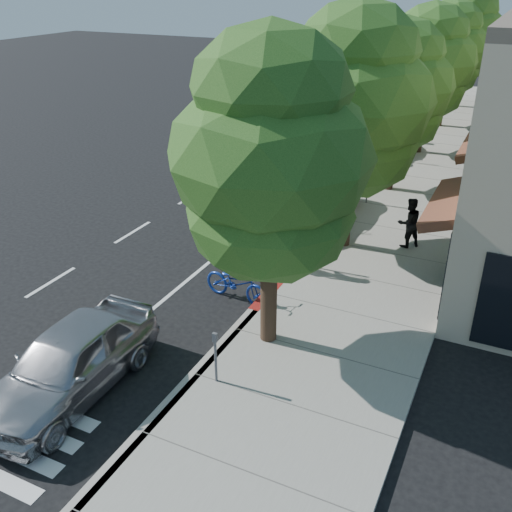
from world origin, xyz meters
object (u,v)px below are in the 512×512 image
Objects in this scene: street_tree_1 at (354,104)px; silver_suv at (306,202)px; street_tree_5 at (464,35)px; pedestrian at (409,223)px; street_tree_4 at (449,51)px; street_tree_0 at (270,161)px; near_car_a at (69,362)px; dark_suv_far at (392,112)px; white_pickup at (377,140)px; street_tree_2 at (399,88)px; street_tree_3 at (428,64)px; bicycle at (237,283)px; cyclist at (300,250)px; dark_sedan at (333,151)px.

silver_suv is (-1.95, 1.50, -3.97)m from street_tree_1.
pedestrian is (1.92, -23.25, -3.60)m from street_tree_5.
street_tree_0 is at bearing -90.00° from street_tree_4.
near_car_a is at bearing 21.46° from pedestrian.
dark_suv_far is (-0.73, 16.05, -0.03)m from silver_suv.
street_tree_2 is at bearing -76.31° from white_pickup.
street_tree_2 is 18.00m from street_tree_5.
street_tree_3 is at bearing 90.00° from street_tree_1.
near_car_a is at bearing -96.43° from street_tree_4.
street_tree_1 reaches higher than street_tree_4.
dark_suv_far is (-2.67, -0.45, -3.57)m from street_tree_4.
silver_suv is 3.33× the size of pedestrian.
bicycle is at bearing -110.08° from street_tree_1.
white_pickup is (-1.86, -13.00, -3.81)m from street_tree_5.
dark_suv_far is 17.42m from pedestrian.
street_tree_4 is 20.62m from cyclist.
white_pickup is at bearing -22.99° from cyclist.
street_tree_1 is 1.77× the size of dark_suv_far.
street_tree_2 is 3.34× the size of bicycle.
cyclist is (-0.65, -8.31, -3.43)m from street_tree_2.
near_car_a reaches higher than bicycle.
street_tree_1 is 10.75m from near_car_a.
dark_suv_far is (-2.02, 19.86, -0.06)m from cyclist.
dark_suv_far is 2.61× the size of pedestrian.
white_pickup is 3.21× the size of pedestrian.
silver_suv is at bearing -100.51° from street_tree_3.
silver_suv is 6.59m from dark_sedan.
bicycle is (-1.65, -4.50, -4.20)m from street_tree_1.
near_car_a is 11.42m from pedestrian.
dark_sedan reaches higher than white_pickup.
street_tree_3 reaches higher than street_tree_4.
cyclist reaches higher than silver_suv.
street_tree_5 is at bearing 90.00° from street_tree_2.
street_tree_3 reaches higher than white_pickup.
street_tree_0 is 4.73× the size of cyclist.
street_tree_3 is at bearing 81.46° from silver_suv.
white_pickup is (-1.86, -1.00, -3.59)m from street_tree_3.
street_tree_5 is 28.84m from bicycle.
street_tree_0 is at bearing 31.67° from pedestrian.
dark_suv_far is (-2.67, 11.55, -3.48)m from street_tree_2.
street_tree_1 is 1.39× the size of silver_suv.
dark_suv_far is (-2.67, 23.55, -3.93)m from street_tree_0.
bicycle is at bearing -85.15° from silver_suv.
white_pickup is 10.92m from pedestrian.
near_car_a is (-3.10, -15.50, -3.43)m from street_tree_2.
street_tree_2 is 0.96× the size of street_tree_3.
street_tree_5 is 1.36× the size of silver_suv.
street_tree_4 is 0.93× the size of street_tree_5.
street_tree_4 is 1.26× the size of silver_suv.
street_tree_3 reaches higher than pedestrian.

